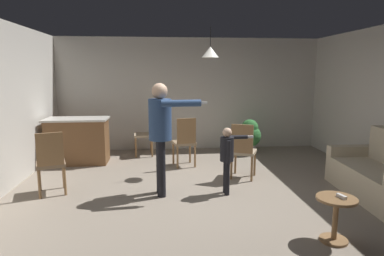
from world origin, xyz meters
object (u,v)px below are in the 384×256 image
object	(u,v)px
dining_chair_near_wall	(243,149)
dining_chair_centre_back	(51,161)
person_child	(227,153)
potted_plant_corner	(249,135)
person_adult	(161,127)
side_table_by_couch	(336,214)
dining_chair_by_counter	(147,132)
dining_chair_spare	(185,140)
couch_floral	(383,177)
kitchen_counter	(78,141)
spare_remote_on_table	(342,196)

from	to	relation	value
dining_chair_near_wall	dining_chair_centre_back	xyz separation A→B (m)	(-3.14, -0.49, 0.00)
person_child	potted_plant_corner	world-z (taller)	person_child
person_child	person_adult	bearing A→B (deg)	-94.66
side_table_by_couch	dining_chair_by_counter	size ratio (longest dim) A/B	0.52
person_child	dining_chair_spare	distance (m)	1.66
couch_floral	dining_chair_centre_back	bearing A→B (deg)	86.21
person_child	side_table_by_couch	bearing A→B (deg)	28.77
person_child	dining_chair_centre_back	size ratio (longest dim) A/B	1.05
kitchen_counter	dining_chair_spare	bearing A→B (deg)	-12.15
person_adult	dining_chair_by_counter	size ratio (longest dim) A/B	1.73
spare_remote_on_table	dining_chair_centre_back	bearing A→B (deg)	153.75
person_adult	side_table_by_couch	bearing A→B (deg)	44.80
person_child	dining_chair_centre_back	world-z (taller)	person_child
couch_floral	side_table_by_couch	xyz separation A→B (m)	(-1.40, -1.18, -0.00)
dining_chair_by_counter	dining_chair_centre_back	xyz separation A→B (m)	(-1.37, -2.36, 0.00)
dining_chair_spare	spare_remote_on_table	size ratio (longest dim) A/B	7.69
person_adult	spare_remote_on_table	distance (m)	2.62
side_table_by_couch	spare_remote_on_table	xyz separation A→B (m)	(0.04, -0.02, 0.21)
couch_floral	dining_chair_spare	distance (m)	3.47
dining_chair_centre_back	person_child	bearing A→B (deg)	-23.21
couch_floral	dining_chair_spare	bearing A→B (deg)	58.64
couch_floral	person_adult	world-z (taller)	person_adult
couch_floral	dining_chair_spare	size ratio (longest dim) A/B	1.84
dining_chair_by_counter	dining_chair_centre_back	size ratio (longest dim) A/B	1.00
side_table_by_couch	potted_plant_corner	xyz separation A→B (m)	(0.12, 4.06, 0.12)
spare_remote_on_table	kitchen_counter	bearing A→B (deg)	135.52
potted_plant_corner	person_adult	bearing A→B (deg)	-130.08
kitchen_counter	dining_chair_centre_back	bearing A→B (deg)	-88.91
dining_chair_near_wall	potted_plant_corner	xyz separation A→B (m)	(0.60, 1.78, -0.10)
potted_plant_corner	side_table_by_couch	bearing A→B (deg)	-91.67
person_child	dining_chair_by_counter	distance (m)	2.91
dining_chair_near_wall	kitchen_counter	bearing A→B (deg)	-178.76
couch_floral	dining_chair_by_counter	bearing A→B (deg)	54.02
dining_chair_spare	couch_floral	bearing A→B (deg)	-45.58
spare_remote_on_table	person_adult	bearing A→B (deg)	139.92
kitchen_counter	person_adult	size ratio (longest dim) A/B	0.73
dining_chair_centre_back	spare_remote_on_table	size ratio (longest dim) A/B	7.69
couch_floral	person_child	bearing A→B (deg)	83.42
dining_chair_near_wall	potted_plant_corner	world-z (taller)	dining_chair_near_wall
person_adult	potted_plant_corner	xyz separation A→B (m)	(2.04, 2.43, -0.63)
kitchen_counter	dining_chair_spare	xyz separation A→B (m)	(2.20, -0.47, 0.07)
person_child	spare_remote_on_table	xyz separation A→B (m)	(0.95, -1.59, -0.12)
couch_floral	dining_chair_near_wall	size ratio (longest dim) A/B	1.84
couch_floral	person_adult	bearing A→B (deg)	85.32
kitchen_counter	spare_remote_on_table	xyz separation A→B (m)	(3.70, -3.63, 0.06)
dining_chair_near_wall	potted_plant_corner	bearing A→B (deg)	95.30
kitchen_counter	person_child	bearing A→B (deg)	-36.60
person_child	dining_chair_by_counter	size ratio (longest dim) A/B	1.05
dining_chair_near_wall	dining_chair_spare	size ratio (longest dim) A/B	1.00
dining_chair_by_counter	spare_remote_on_table	xyz separation A→B (m)	(2.30, -4.17, -0.01)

